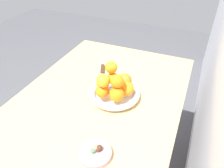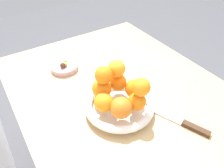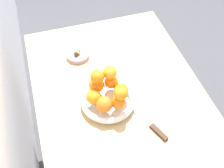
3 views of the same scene
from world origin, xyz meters
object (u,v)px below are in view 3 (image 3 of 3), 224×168
(orange_7, at_px, (121,93))
(knife, at_px, (148,122))
(orange_4, at_px, (118,102))
(candy_ball_3, at_px, (76,54))
(fruit_bowl, at_px, (108,101))
(orange_5, at_px, (121,90))
(candy_dish, at_px, (78,55))
(orange_2, at_px, (94,97))
(orange_1, at_px, (96,85))
(orange_6, at_px, (110,73))
(candy_ball_4, at_px, (78,53))
(candy_ball_1, at_px, (76,53))
(orange_0, at_px, (111,82))
(orange_8, at_px, (97,77))
(dining_table, at_px, (120,107))
(orange_3, at_px, (104,105))
(candy_ball_2, at_px, (78,52))

(orange_7, height_order, knife, orange_7)
(orange_4, xyz_separation_m, candy_ball_3, (0.37, 0.10, -0.04))
(fruit_bowl, distance_m, orange_5, 0.08)
(candy_dish, relative_size, orange_2, 1.86)
(fruit_bowl, bearing_deg, orange_1, 30.19)
(orange_6, height_order, candy_ball_4, orange_6)
(candy_ball_1, bearing_deg, fruit_bowl, -167.57)
(orange_0, bearing_deg, orange_6, 72.80)
(orange_4, height_order, orange_7, orange_7)
(orange_2, bearing_deg, orange_8, -32.09)
(candy_ball_3, bearing_deg, orange_1, -171.44)
(orange_0, bearing_deg, fruit_bowl, 150.19)
(dining_table, relative_size, orange_4, 18.55)
(orange_4, bearing_deg, fruit_bowl, 30.19)
(dining_table, height_order, orange_3, orange_3)
(orange_2, height_order, orange_6, orange_6)
(orange_5, relative_size, orange_7, 1.09)
(fruit_bowl, distance_m, candy_ball_4, 0.33)
(orange_2, xyz_separation_m, candy_ball_1, (0.32, 0.01, -0.04))
(dining_table, height_order, candy_ball_2, candy_ball_2)
(orange_6, relative_size, candy_ball_2, 3.92)
(orange_7, xyz_separation_m, knife, (-0.09, -0.09, -0.12))
(orange_4, relative_size, candy_ball_2, 3.91)
(orange_4, height_order, candy_ball_1, orange_4)
(orange_1, distance_m, orange_5, 0.11)
(candy_dish, xyz_separation_m, orange_4, (-0.38, -0.09, 0.06))
(candy_dish, height_order, candy_ball_2, candy_ball_2)
(orange_3, height_order, candy_ball_3, orange_3)
(orange_5, relative_size, candy_ball_1, 3.66)
(orange_8, distance_m, candy_ball_3, 0.29)
(orange_2, relative_size, candy_ball_2, 4.16)
(orange_8, bearing_deg, orange_6, -77.34)
(orange_1, xyz_separation_m, orange_8, (-0.01, -0.00, 0.06))
(dining_table, bearing_deg, candy_ball_3, 26.00)
(fruit_bowl, height_order, orange_6, orange_6)
(candy_ball_1, bearing_deg, candy_dish, -47.89)
(orange_1, xyz_separation_m, knife, (-0.20, -0.17, -0.07))
(candy_dish, distance_m, orange_2, 0.34)
(fruit_bowl, height_order, candy_ball_1, same)
(dining_table, distance_m, candy_ball_4, 0.34)
(orange_3, relative_size, knife, 0.28)
(knife, bearing_deg, fruit_bowl, 42.52)
(candy_ball_4, bearing_deg, orange_5, -159.36)
(knife, bearing_deg, candy_ball_3, 24.09)
(candy_ball_3, distance_m, candy_ball_4, 0.01)
(candy_ball_2, distance_m, knife, 0.51)
(orange_4, bearing_deg, candy_ball_3, 15.67)
(candy_ball_1, xyz_separation_m, candy_ball_2, (0.01, -0.01, -0.00))
(orange_1, relative_size, orange_2, 1.05)
(candy_ball_1, bearing_deg, orange_1, -172.03)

